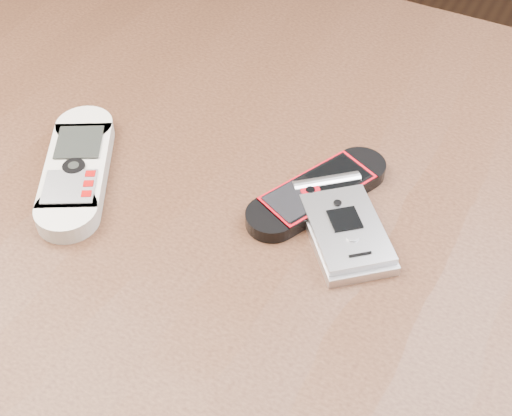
% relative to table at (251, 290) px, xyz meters
% --- Properties ---
extents(table, '(1.20, 0.80, 0.75)m').
position_rel_table_xyz_m(table, '(0.00, 0.00, 0.00)').
color(table, black).
rests_on(table, ground).
extents(nokia_white, '(0.13, 0.17, 0.02)m').
position_rel_table_xyz_m(nokia_white, '(-0.16, -0.03, 0.11)').
color(nokia_white, beige).
rests_on(nokia_white, table).
extents(nokia_black_red, '(0.10, 0.15, 0.01)m').
position_rel_table_xyz_m(nokia_black_red, '(0.04, 0.04, 0.11)').
color(nokia_black_red, black).
rests_on(nokia_black_red, table).
extents(motorola_razr, '(0.12, 0.13, 0.02)m').
position_rel_table_xyz_m(motorola_razr, '(0.08, 0.01, 0.11)').
color(motorola_razr, silver).
rests_on(motorola_razr, table).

